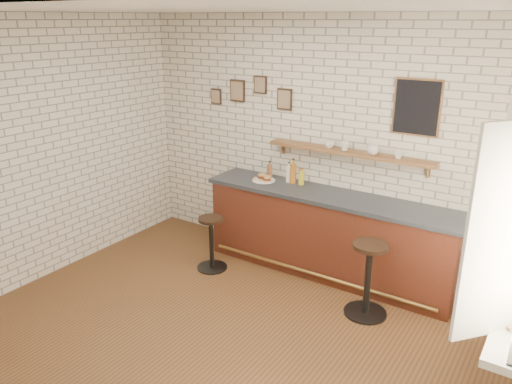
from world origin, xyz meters
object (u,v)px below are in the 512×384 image
at_px(book_lower, 506,324).
at_px(book_upper, 507,319).
at_px(shelf_cup_b, 345,146).
at_px(shelf_cup_a, 330,144).
at_px(shelf_cup_d, 398,154).
at_px(bitters_bottle_white, 289,174).
at_px(bitters_bottle_brown, 270,171).
at_px(bar_stool_left, 211,241).
at_px(ciabatta_sandwich, 264,177).
at_px(bar_counter, 328,234).
at_px(sandwich_plate, 264,180).
at_px(shelf_cup_c, 373,150).
at_px(condiment_bottle_yellow, 301,178).
at_px(bar_stool_right, 368,277).
at_px(bitters_bottle_amber, 293,173).

distance_m(book_lower, book_upper, 0.04).
bearing_deg(shelf_cup_b, shelf_cup_a, 132.83).
bearing_deg(shelf_cup_d, bitters_bottle_white, 172.40).
relative_size(bitters_bottle_brown, shelf_cup_d, 2.45).
bearing_deg(bar_stool_left, book_upper, -14.80).
bearing_deg(book_lower, ciabatta_sandwich, 124.39).
height_order(bar_counter, sandwich_plate, sandwich_plate).
height_order(bar_stool_left, book_lower, book_lower).
bearing_deg(bitters_bottle_white, bar_stool_left, -126.69).
distance_m(bar_stool_left, shelf_cup_a, 1.84).
bearing_deg(shelf_cup_c, shelf_cup_b, 103.07).
distance_m(sandwich_plate, condiment_bottle_yellow, 0.49).
bearing_deg(bitters_bottle_brown, bar_stool_left, -111.91).
height_order(condiment_bottle_yellow, bar_stool_left, condiment_bottle_yellow).
bearing_deg(shelf_cup_c, bar_stool_right, -143.63).
distance_m(bitters_bottle_white, shelf_cup_a, 0.66).
distance_m(bitters_bottle_white, shelf_cup_c, 1.12).
bearing_deg(bitters_bottle_amber, condiment_bottle_yellow, -0.00).
bearing_deg(bitters_bottle_white, bar_counter, -11.92).
bearing_deg(sandwich_plate, condiment_bottle_yellow, 14.72).
xyz_separation_m(bitters_bottle_white, shelf_cup_b, (0.69, 0.07, 0.44)).
relative_size(bar_counter, shelf_cup_d, 33.40).
bearing_deg(book_lower, bar_stool_left, 137.14).
bearing_deg(sandwich_plate, shelf_cup_b, 10.97).
bearing_deg(bitters_bottle_amber, bitters_bottle_brown, -180.00).
xyz_separation_m(shelf_cup_c, book_upper, (1.69, -1.75, -0.59)).
bearing_deg(book_upper, bitters_bottle_amber, 141.10).
bearing_deg(bar_stool_left, bitters_bottle_brown, 68.09).
xyz_separation_m(bitters_bottle_brown, book_lower, (2.99, -1.72, -0.16)).
bearing_deg(bitters_bottle_amber, bitters_bottle_white, -180.00).
relative_size(bitters_bottle_brown, book_upper, 1.08).
bearing_deg(shelf_cup_b, bitters_bottle_amber, 138.93).
xyz_separation_m(bar_counter, bitters_bottle_brown, (-0.91, 0.13, 0.60)).
bearing_deg(book_upper, shelf_cup_d, 122.17).
height_order(shelf_cup_c, book_lower, shelf_cup_c).
bearing_deg(bitters_bottle_amber, book_upper, -32.42).
bearing_deg(shelf_cup_a, sandwich_plate, 174.31).
bearing_deg(condiment_bottle_yellow, ciabatta_sandwich, -164.98).
bearing_deg(ciabatta_sandwich, condiment_bottle_yellow, 15.02).
bearing_deg(bitters_bottle_amber, shelf_cup_a, 8.76).
relative_size(ciabatta_sandwich, shelf_cup_c, 1.81).
relative_size(bar_counter, bar_stool_left, 4.61).
relative_size(shelf_cup_a, book_upper, 0.52).
xyz_separation_m(shelf_cup_a, shelf_cup_b, (0.19, 0.00, 0.01)).
height_order(shelf_cup_b, book_lower, shelf_cup_b).
xyz_separation_m(condiment_bottle_yellow, book_lower, (2.54, -1.72, -0.16)).
xyz_separation_m(shelf_cup_d, book_upper, (1.40, -1.75, -0.59)).
xyz_separation_m(bitters_bottle_amber, shelf_cup_d, (1.25, 0.07, 0.41)).
bearing_deg(condiment_bottle_yellow, bar_stool_left, -134.00).
bearing_deg(bitters_bottle_amber, bar_stool_right, -28.99).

